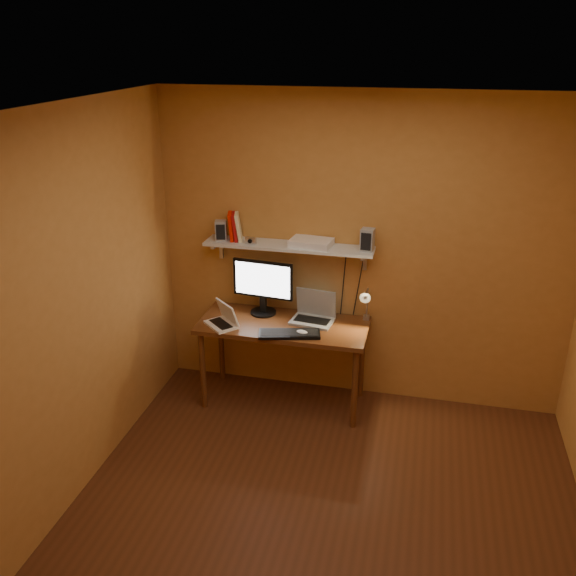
% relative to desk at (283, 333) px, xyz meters
% --- Properties ---
extents(room, '(3.44, 3.24, 2.64)m').
position_rel_desk_xyz_m(room, '(0.58, -1.28, 0.64)').
color(room, '#572A16').
rests_on(room, ground).
extents(desk, '(1.40, 0.60, 0.75)m').
position_rel_desk_xyz_m(desk, '(0.00, 0.00, 0.00)').
color(desk, brown).
rests_on(desk, ground).
extents(wall_shelf, '(1.40, 0.25, 0.21)m').
position_rel_desk_xyz_m(wall_shelf, '(0.00, 0.19, 0.69)').
color(wall_shelf, silver).
rests_on(wall_shelf, room).
extents(monitor, '(0.52, 0.24, 0.47)m').
position_rel_desk_xyz_m(monitor, '(-0.21, 0.16, 0.35)').
color(monitor, black).
rests_on(monitor, desk).
extents(laptop, '(0.37, 0.29, 0.26)m').
position_rel_desk_xyz_m(laptop, '(0.23, 0.12, 0.15)').
color(laptop, '#96999E').
rests_on(laptop, desk).
extents(netbook, '(0.33, 0.32, 0.20)m').
position_rel_desk_xyz_m(netbook, '(-0.47, -0.14, 0.14)').
color(netbook, white).
rests_on(netbook, desk).
extents(keyboard, '(0.51, 0.27, 0.03)m').
position_rel_desk_xyz_m(keyboard, '(0.10, -0.20, 0.10)').
color(keyboard, black).
rests_on(keyboard, desk).
extents(mouse, '(0.12, 0.09, 0.04)m').
position_rel_desk_xyz_m(mouse, '(0.19, -0.17, 0.11)').
color(mouse, white).
rests_on(mouse, desk).
extents(desk_lamp, '(0.09, 0.23, 0.38)m').
position_rel_desk_xyz_m(desk_lamp, '(0.66, 0.13, 0.29)').
color(desk_lamp, silver).
rests_on(desk_lamp, desk).
extents(speaker_left, '(0.11, 0.11, 0.17)m').
position_rel_desk_xyz_m(speaker_left, '(-0.57, 0.18, 0.79)').
color(speaker_left, '#96999E').
rests_on(speaker_left, wall_shelf).
extents(speaker_right, '(0.11, 0.11, 0.18)m').
position_rel_desk_xyz_m(speaker_right, '(0.64, 0.19, 0.80)').
color(speaker_right, '#96999E').
rests_on(speaker_right, wall_shelf).
extents(books, '(0.16, 0.17, 0.23)m').
position_rel_desk_xyz_m(books, '(-0.46, 0.21, 0.83)').
color(books, red).
rests_on(books, wall_shelf).
extents(shelf_camera, '(0.10, 0.05, 0.06)m').
position_rel_desk_xyz_m(shelf_camera, '(-0.30, 0.14, 0.74)').
color(shelf_camera, silver).
rests_on(shelf_camera, wall_shelf).
extents(router, '(0.36, 0.26, 0.06)m').
position_rel_desk_xyz_m(router, '(0.19, 0.20, 0.74)').
color(router, white).
rests_on(router, wall_shelf).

